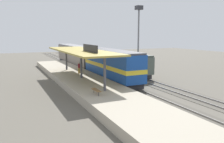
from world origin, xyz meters
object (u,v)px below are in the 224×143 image
object	(u,v)px
platform_bench	(96,90)
locomotive	(111,65)
person_waiting	(79,67)
passenger_carriage_single	(76,55)
freight_car	(127,63)
light_mast	(139,25)

from	to	relation	value
platform_bench	locomotive	size ratio (longest dim) A/B	0.12
platform_bench	person_waiting	bearing A→B (deg)	80.14
person_waiting	passenger_carriage_single	bearing A→B (deg)	75.39
passenger_carriage_single	locomotive	bearing A→B (deg)	-90.00
freight_car	locomotive	bearing A→B (deg)	-141.43
platform_bench	person_waiting	size ratio (longest dim) A/B	0.99
light_mast	person_waiting	xyz separation A→B (m)	(-11.59, -1.75, -6.54)
freight_car	passenger_carriage_single	bearing A→B (deg)	107.80
light_mast	locomotive	bearing A→B (deg)	-146.22
platform_bench	light_mast	bearing A→B (deg)	46.37
person_waiting	light_mast	bearing A→B (deg)	8.60
passenger_carriage_single	freight_car	xyz separation A→B (m)	(4.60, -14.33, -0.34)
freight_car	light_mast	size ratio (longest dim) A/B	1.03
locomotive	freight_car	size ratio (longest dim) A/B	1.20
light_mast	platform_bench	bearing A→B (deg)	-133.63
freight_car	light_mast	xyz separation A→B (m)	(3.20, 1.55, 6.43)
platform_bench	freight_car	world-z (taller)	freight_car
platform_bench	locomotive	world-z (taller)	locomotive
locomotive	passenger_carriage_single	xyz separation A→B (m)	(0.00, 18.00, -0.10)
passenger_carriage_single	freight_car	distance (m)	15.06
locomotive	passenger_carriage_single	size ratio (longest dim) A/B	0.72
platform_bench	passenger_carriage_single	bearing A→B (deg)	77.59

